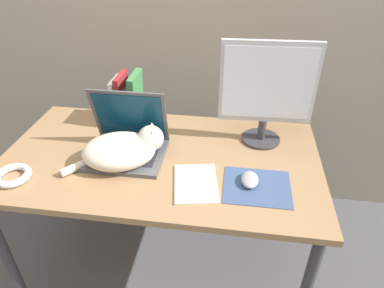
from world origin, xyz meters
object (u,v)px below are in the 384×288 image
at_px(cat, 123,149).
at_px(cable_coil, 12,175).
at_px(book_row, 128,101).
at_px(computer_mouse, 250,179).
at_px(notepad, 196,183).
at_px(external_monitor, 267,90).
at_px(laptop, 127,143).

relative_size(cat, cable_coil, 2.70).
height_order(book_row, cable_coil, book_row).
xyz_separation_m(computer_mouse, notepad, (-0.20, -0.03, -0.01)).
height_order(external_monitor, notepad, external_monitor).
xyz_separation_m(computer_mouse, cable_coil, (-0.91, -0.10, -0.00)).
relative_size(book_row, notepad, 1.01).
xyz_separation_m(external_monitor, book_row, (-0.64, 0.08, -0.13)).
relative_size(cable_coil, notepad, 0.56).
distance_m(laptop, book_row, 0.28).
height_order(laptop, external_monitor, external_monitor).
bearing_deg(cable_coil, external_monitor, 23.37).
xyz_separation_m(external_monitor, computer_mouse, (-0.05, -0.31, -0.23)).
height_order(computer_mouse, book_row, book_row).
distance_m(laptop, cat, 0.07).
height_order(computer_mouse, notepad, computer_mouse).
distance_m(computer_mouse, notepad, 0.21).
bearing_deg(cat, computer_mouse, -7.13).
xyz_separation_m(laptop, computer_mouse, (0.52, -0.13, -0.03)).
distance_m(cat, external_monitor, 0.64).
distance_m(laptop, cable_coil, 0.46).
bearing_deg(book_row, notepad, -47.74).
bearing_deg(notepad, laptop, 152.52).
xyz_separation_m(computer_mouse, book_row, (-0.59, 0.39, 0.10)).
distance_m(cat, book_row, 0.34).
bearing_deg(cat, laptop, 93.71).
bearing_deg(external_monitor, computer_mouse, -98.96).
distance_m(computer_mouse, book_row, 0.71).
xyz_separation_m(laptop, cable_coil, (-0.39, -0.23, -0.04)).
bearing_deg(book_row, external_monitor, -6.81).
height_order(external_monitor, book_row, external_monitor).
relative_size(external_monitor, cable_coil, 3.20).
height_order(cat, computer_mouse, cat).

